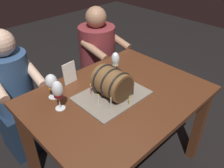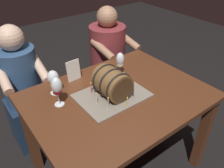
{
  "view_description": "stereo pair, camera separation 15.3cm",
  "coord_description": "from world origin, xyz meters",
  "views": [
    {
      "loc": [
        -0.93,
        -0.9,
        1.69
      ],
      "look_at": [
        -0.04,
        0.01,
        0.85
      ],
      "focal_mm": 36.98,
      "sensor_mm": 36.0,
      "label": 1
    },
    {
      "loc": [
        -0.81,
        -1.0,
        1.69
      ],
      "look_at": [
        -0.04,
        0.01,
        0.85
      ],
      "focal_mm": 36.98,
      "sensor_mm": 36.0,
      "label": 2
    }
  ],
  "objects": [
    {
      "name": "wine_glass_white",
      "position": [
        0.18,
        0.21,
        0.87
      ],
      "size": [
        0.07,
        0.07,
        0.18
      ],
      "color": "white",
      "rests_on": "dining_table"
    },
    {
      "name": "dining_table",
      "position": [
        0.0,
        0.0,
        0.63
      ],
      "size": [
        1.22,
        0.92,
        0.75
      ],
      "color": "#562D19",
      "rests_on": "ground"
    },
    {
      "name": "wine_glass_amber",
      "position": [
        -0.34,
        0.28,
        0.87
      ],
      "size": [
        0.08,
        0.08,
        0.18
      ],
      "color": "white",
      "rests_on": "dining_table"
    },
    {
      "name": "wine_glass_red",
      "position": [
        -0.37,
        0.15,
        0.89
      ],
      "size": [
        0.07,
        0.07,
        0.21
      ],
      "color": "white",
      "rests_on": "dining_table"
    },
    {
      "name": "ground_plane",
      "position": [
        0.0,
        0.0,
        0.0
      ],
      "size": [
        8.0,
        8.0,
        0.0
      ],
      "primitive_type": "plane",
      "color": "black"
    },
    {
      "name": "person_seated_right",
      "position": [
        0.44,
        0.73,
        0.53
      ],
      "size": [
        0.4,
        0.48,
        1.13
      ],
      "color": "#4C1B1E",
      "rests_on": "ground"
    },
    {
      "name": "barrel_cake",
      "position": [
        -0.04,
        0.01,
        0.84
      ],
      "size": [
        0.47,
        0.35,
        0.21
      ],
      "color": "gray",
      "rests_on": "dining_table"
    },
    {
      "name": "person_seated_left",
      "position": [
        -0.44,
        0.73,
        0.51
      ],
      "size": [
        0.36,
        0.46,
        1.14
      ],
      "color": "#1B2D46",
      "rests_on": "ground"
    },
    {
      "name": "menu_card",
      "position": [
        -0.15,
        0.36,
        0.83
      ],
      "size": [
        0.11,
        0.03,
        0.16
      ],
      "primitive_type": "cube",
      "rotation": [
        -0.09,
        0.0,
        0.07
      ],
      "color": "silver",
      "rests_on": "dining_table"
    }
  ]
}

